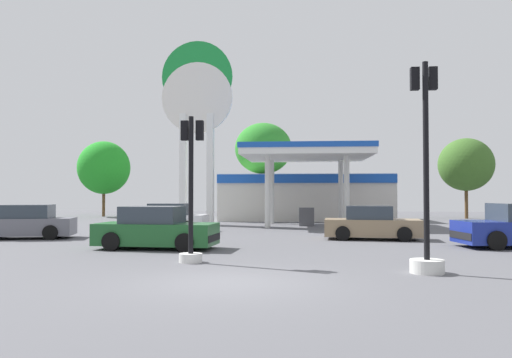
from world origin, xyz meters
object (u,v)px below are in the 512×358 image
(traffic_signal_0, at_px, (191,202))
(tree_1, at_px, (263,149))
(car_0, at_px, (372,224))
(car_2, at_px, (168,219))
(car_1, at_px, (25,223))
(tree_0, at_px, (104,168))
(traffic_signal_1, at_px, (426,208))
(station_pole_sign, at_px, (197,108))
(car_3, at_px, (156,229))
(tree_2, at_px, (466,165))

(traffic_signal_0, distance_m, tree_1, 26.18)
(car_0, height_order, car_2, car_2)
(car_1, height_order, traffic_signal_0, traffic_signal_0)
(tree_1, bearing_deg, tree_0, 172.05)
(traffic_signal_0, height_order, traffic_signal_1, traffic_signal_1)
(station_pole_sign, relative_size, car_0, 2.79)
(traffic_signal_1, bearing_deg, station_pole_sign, 117.40)
(car_0, relative_size, traffic_signal_1, 0.79)
(traffic_signal_1, xyz_separation_m, tree_1, (-6.05, 27.35, 3.92))
(car_3, relative_size, tree_1, 0.57)
(car_0, height_order, traffic_signal_0, traffic_signal_0)
(car_3, height_order, tree_0, tree_0)
(tree_0, height_order, tree_2, tree_0)
(car_3, relative_size, traffic_signal_1, 0.83)
(car_3, distance_m, tree_1, 23.15)
(traffic_signal_0, bearing_deg, car_0, 51.61)
(tree_2, bearing_deg, tree_1, -176.64)
(car_1, bearing_deg, traffic_signal_1, -28.87)
(car_3, height_order, traffic_signal_0, traffic_signal_0)
(car_0, height_order, car_1, car_1)
(car_0, relative_size, tree_0, 0.64)
(car_0, bearing_deg, car_3, -151.65)
(tree_0, distance_m, tree_1, 14.06)
(car_3, height_order, traffic_signal_1, traffic_signal_1)
(car_0, bearing_deg, tree_1, 108.26)
(tree_0, bearing_deg, station_pole_sign, -46.22)
(car_1, bearing_deg, car_3, -27.08)
(station_pole_sign, distance_m, traffic_signal_1, 21.64)
(traffic_signal_1, bearing_deg, car_3, 149.68)
(station_pole_sign, bearing_deg, traffic_signal_0, -78.83)
(car_2, height_order, car_3, car_3)
(traffic_signal_1, bearing_deg, car_1, 151.13)
(car_3, distance_m, traffic_signal_0, 4.06)
(traffic_signal_1, xyz_separation_m, tree_2, (9.87, 28.28, 2.62))
(car_3, bearing_deg, car_0, 28.35)
(car_3, distance_m, tree_2, 29.85)
(car_0, distance_m, car_2, 10.51)
(car_0, relative_size, traffic_signal_0, 0.99)
(car_1, distance_m, tree_1, 21.62)
(car_2, bearing_deg, car_3, -77.93)
(car_2, distance_m, traffic_signal_0, 12.01)
(car_1, bearing_deg, car_2, 41.18)
(car_2, height_order, traffic_signal_0, traffic_signal_0)
(car_2, bearing_deg, tree_2, 37.98)
(car_0, distance_m, car_1, 15.04)
(car_3, bearing_deg, tree_1, 84.46)
(tree_0, bearing_deg, traffic_signal_1, -55.79)
(car_3, height_order, tree_1, tree_1)
(traffic_signal_1, bearing_deg, tree_0, 124.21)
(station_pole_sign, bearing_deg, car_1, -118.26)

